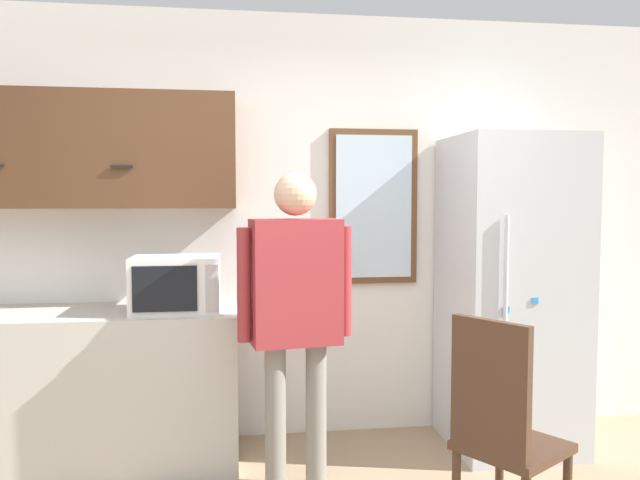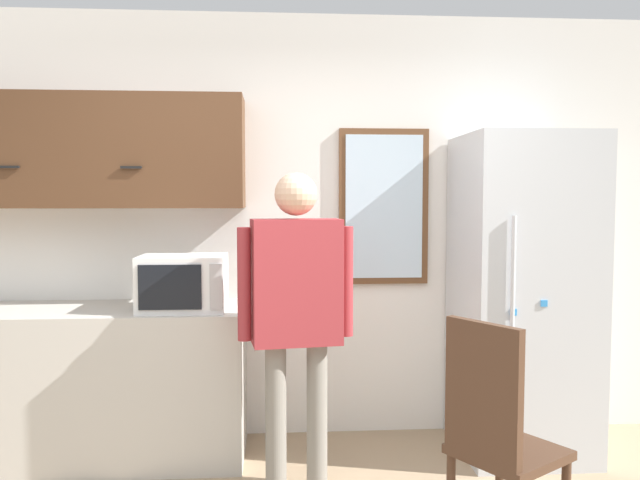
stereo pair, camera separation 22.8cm
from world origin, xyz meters
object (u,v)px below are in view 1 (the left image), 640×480
(microwave, at_px, (176,284))
(refrigerator, at_px, (510,292))
(chair, at_px, (502,426))
(person, at_px, (296,298))

(microwave, relative_size, refrigerator, 0.25)
(microwave, xyz_separation_m, refrigerator, (2.01, 0.04, -0.10))
(refrigerator, xyz_separation_m, chair, (-0.55, -1.11, -0.41))
(person, bearing_deg, refrigerator, 9.74)
(microwave, height_order, person, person)
(microwave, height_order, refrigerator, refrigerator)
(microwave, relative_size, person, 0.29)
(person, bearing_deg, microwave, 140.38)
(refrigerator, bearing_deg, chair, -116.27)
(chair, bearing_deg, person, 18.07)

